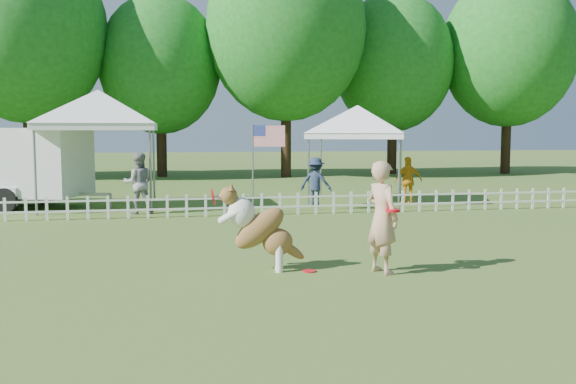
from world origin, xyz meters
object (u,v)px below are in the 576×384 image
object	(u,v)px
handler	(382,217)
spectator_c	(408,181)
dog	(261,228)
spectator_b	(316,182)
flag_pole	(253,169)
cargo_trailer	(8,167)
frisbee_on_turf	(309,271)
canopy_tent_left	(100,150)
spectator_a	(139,183)
canopy_tent_right	(357,155)

from	to	relation	value
handler	spectator_c	world-z (taller)	handler
dog	spectator_b	distance (m)	8.95
flag_pole	spectator_c	xyz separation A→B (m)	(4.97, 1.18, -0.49)
cargo_trailer	dog	bearing A→B (deg)	-40.71
frisbee_on_turf	canopy_tent_left	bearing A→B (deg)	113.49
cargo_trailer	spectator_c	size ratio (longest dim) A/B	3.69
frisbee_on_turf	spectator_a	size ratio (longest dim) A/B	0.13
handler	cargo_trailer	xyz separation A→B (m)	(-7.94, 10.35, 0.30)
handler	canopy_tent_left	xyz separation A→B (m)	(-5.29, 9.89, 0.80)
spectator_a	spectator_b	distance (m)	5.18
handler	canopy_tent_right	bearing A→B (deg)	-35.85
handler	spectator_b	bearing A→B (deg)	-27.78
canopy_tent_left	cargo_trailer	world-z (taller)	canopy_tent_left
dog	spectator_c	xyz separation A→B (m)	(5.80, 8.47, 0.05)
flag_pole	canopy_tent_right	bearing A→B (deg)	46.24
spectator_b	spectator_c	xyz separation A→B (m)	(2.92, 0.00, 0.00)
spectator_a	canopy_tent_left	bearing A→B (deg)	-56.09
frisbee_on_turf	spectator_a	world-z (taller)	spectator_a
frisbee_on_turf	canopy_tent_left	world-z (taller)	canopy_tent_left
handler	frisbee_on_turf	size ratio (longest dim) A/B	8.11
handler	flag_pole	bearing A→B (deg)	-13.77
dog	spectator_a	bearing A→B (deg)	112.97
spectator_a	spectator_c	world-z (taller)	spectator_a
handler	spectator_a	xyz separation A→B (m)	(-4.13, 8.32, -0.06)
dog	cargo_trailer	xyz separation A→B (m)	(-6.06, 9.84, 0.51)
frisbee_on_turf	spectator_c	bearing A→B (deg)	59.85
dog	frisbee_on_turf	bearing A→B (deg)	-9.34
dog	canopy_tent_right	world-z (taller)	canopy_tent_right
frisbee_on_turf	flag_pole	size ratio (longest dim) A/B	0.09
frisbee_on_turf	spectator_c	distance (m)	10.08
canopy_tent_right	spectator_c	distance (m)	1.79
flag_pole	spectator_a	bearing A→B (deg)	-172.45
cargo_trailer	handler	bearing A→B (deg)	-34.87
handler	flag_pole	size ratio (longest dim) A/B	0.73
spectator_a	frisbee_on_turf	bearing A→B (deg)	107.83
spectator_c	canopy_tent_right	bearing A→B (deg)	-27.50
cargo_trailer	canopy_tent_right	bearing A→B (deg)	14.61
handler	cargo_trailer	bearing A→B (deg)	16.13
canopy_tent_left	canopy_tent_right	size ratio (longest dim) A/B	1.13
handler	cargo_trailer	size ratio (longest dim) A/B	0.33
dog	cargo_trailer	size ratio (longest dim) A/B	0.25
spectator_a	flag_pole	bearing A→B (deg)	167.73
flag_pole	dog	bearing A→B (deg)	-79.40
dog	spectator_c	world-z (taller)	spectator_c
spectator_c	spectator_b	bearing A→B (deg)	2.74
canopy_tent_left	canopy_tent_right	bearing A→B (deg)	-0.13
frisbee_on_turf	canopy_tent_right	bearing A→B (deg)	68.99
cargo_trailer	flag_pole	size ratio (longest dim) A/B	2.21
spectator_a	handler	bearing A→B (deg)	113.67
frisbee_on_turf	spectator_b	size ratio (longest dim) A/B	0.15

